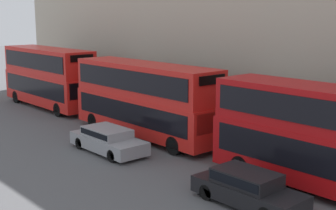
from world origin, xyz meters
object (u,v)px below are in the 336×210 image
object	(u,v)px
bus_third_in_queue	(48,75)
bus_leading	(326,136)
car_dark_sedan	(248,187)
bus_second_in_queue	(145,97)
pedestrian	(207,127)
car_hatchback	(108,139)

from	to	relation	value
bus_third_in_queue	bus_leading	bearing A→B (deg)	-90.00
bus_leading	car_dark_sedan	world-z (taller)	bus_leading
bus_second_in_queue	car_dark_sedan	size ratio (longest dim) A/B	2.41
bus_second_in_queue	pedestrian	bearing A→B (deg)	-49.15
car_dark_sedan	car_hatchback	world-z (taller)	car_dark_sedan
car_hatchback	pedestrian	distance (m)	6.05
car_dark_sedan	pedestrian	size ratio (longest dim) A/B	2.81
car_dark_sedan	car_hatchback	distance (m)	9.38
car_dark_sedan	bus_third_in_queue	bearing A→B (deg)	81.39
bus_leading	bus_third_in_queue	distance (m)	23.65
bus_leading	car_dark_sedan	size ratio (longest dim) A/B	2.22
bus_third_in_queue	car_dark_sedan	size ratio (longest dim) A/B	2.27
car_hatchback	car_dark_sedan	bearing A→B (deg)	-90.00
bus_second_in_queue	pedestrian	distance (m)	4.06
pedestrian	car_hatchback	bearing A→B (deg)	163.97
bus_second_in_queue	car_dark_sedan	xyz separation A→B (m)	(-3.40, -10.50, -1.69)
car_hatchback	pedestrian	bearing A→B (deg)	-16.03
bus_leading	car_hatchback	size ratio (longest dim) A/B	2.09
car_dark_sedan	bus_leading	bearing A→B (deg)	-19.39
bus_leading	bus_second_in_queue	xyz separation A→B (m)	(-0.00, 11.70, 0.01)
bus_leading	car_hatchback	distance (m)	11.24
bus_leading	bus_second_in_queue	bearing A→B (deg)	90.00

